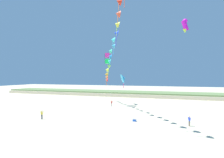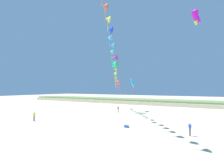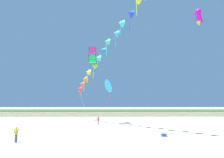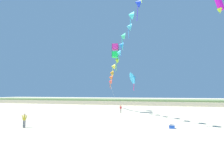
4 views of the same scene
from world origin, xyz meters
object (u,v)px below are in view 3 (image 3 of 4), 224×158
object	(u,v)px
person_mid_center	(98,120)
large_kite_mid_trail	(110,85)
beach_cooler	(164,135)
large_kite_high_solo	(92,55)
person_near_left	(16,133)
large_kite_low_lead	(199,17)

from	to	relation	value
person_mid_center	large_kite_mid_trail	xyz separation A→B (m)	(2.02, 4.25, 6.21)
large_kite_mid_trail	beach_cooler	xyz separation A→B (m)	(6.29, -17.01, -6.87)
large_kite_mid_trail	person_mid_center	bearing A→B (deg)	-115.44
large_kite_high_solo	beach_cooler	distance (m)	20.05
large_kite_mid_trail	beach_cooler	distance (m)	19.39
large_kite_high_solo	beach_cooler	size ratio (longest dim) A/B	4.60
person_near_left	person_mid_center	world-z (taller)	person_near_left
large_kite_mid_trail	person_near_left	bearing A→B (deg)	-114.71
person_near_left	large_kite_low_lead	xyz separation A→B (m)	(24.46, 14.21, 17.38)
large_kite_high_solo	beach_cooler	world-z (taller)	large_kite_high_solo
person_mid_center	large_kite_mid_trail	size ratio (longest dim) A/B	0.36
beach_cooler	person_mid_center	bearing A→B (deg)	123.06
large_kite_high_solo	beach_cooler	bearing A→B (deg)	-54.05
large_kite_low_lead	person_near_left	bearing A→B (deg)	-149.84
large_kite_mid_trail	large_kite_high_solo	size ratio (longest dim) A/B	1.56
person_near_left	large_kite_mid_trail	size ratio (longest dim) A/B	0.39
person_mid_center	large_kite_low_lead	world-z (taller)	large_kite_low_lead
person_near_left	beach_cooler	distance (m)	16.29
person_near_left	large_kite_high_solo	bearing A→B (deg)	69.06
large_kite_low_lead	beach_cooler	distance (m)	22.61
person_mid_center	large_kite_mid_trail	distance (m)	7.79
person_mid_center	person_near_left	bearing A→B (deg)	-114.52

